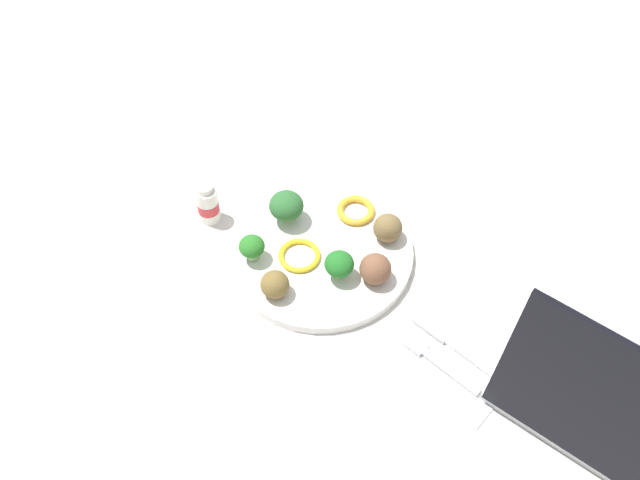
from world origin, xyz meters
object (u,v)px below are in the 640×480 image
at_px(meatball_back_right, 388,228).
at_px(napkin, 449,357).
at_px(pepper_ring_front_right, 299,255).
at_px(fork, 438,361).
at_px(meatball_center, 375,269).
at_px(laptop, 633,409).
at_px(broccoli_floret_front_left, 339,264).
at_px(meatball_near_rim, 276,285).
at_px(plate, 320,252).
at_px(broccoli_floret_center, 286,206).
at_px(knife, 453,344).
at_px(broccoli_floret_mid_left, 252,247).
at_px(pepper_ring_mid_left, 358,212).
at_px(yogurt_bottle, 208,204).

distance_m(meatball_back_right, napkin, 0.21).
bearing_deg(meatball_back_right, pepper_ring_front_right, 54.23).
height_order(meatball_back_right, fork, meatball_back_right).
height_order(meatball_center, laptop, laptop).
bearing_deg(broccoli_floret_front_left, meatball_near_rim, 57.26).
distance_m(plate, meatball_back_right, 0.11).
xyz_separation_m(broccoli_floret_center, napkin, (-0.32, 0.04, -0.05)).
relative_size(meatball_center, pepper_ring_front_right, 0.73).
height_order(meatball_back_right, knife, meatball_back_right).
bearing_deg(meatball_center, plate, 3.11).
height_order(broccoli_floret_mid_left, broccoli_floret_front_left, broccoli_floret_front_left).
bearing_deg(pepper_ring_mid_left, knife, 156.69).
relative_size(broccoli_floret_front_left, fork, 0.38).
relative_size(fork, knife, 0.83).
relative_size(knife, yogurt_bottle, 2.00).
bearing_deg(pepper_ring_mid_left, meatball_near_rim, 89.17).
distance_m(broccoli_floret_front_left, pepper_ring_front_right, 0.07).
height_order(meatball_near_rim, meatball_center, meatball_center).
bearing_deg(broccoli_floret_mid_left, meatball_center, -153.69).
bearing_deg(napkin, pepper_ring_front_right, 0.32).
xyz_separation_m(broccoli_floret_front_left, knife, (-0.19, -0.01, -0.04)).
relative_size(broccoli_floret_mid_left, meatball_center, 0.93).
relative_size(meatball_back_right, meatball_near_rim, 1.06).
xyz_separation_m(pepper_ring_mid_left, yogurt_bottle, (0.19, 0.14, 0.01)).
bearing_deg(broccoli_floret_front_left, pepper_ring_front_right, 7.64).
height_order(meatball_back_right, meatball_center, meatball_center).
height_order(broccoli_floret_mid_left, yogurt_bottle, yogurt_bottle).
height_order(meatball_near_rim, laptop, laptop).
bearing_deg(plate, meatball_back_right, -129.94).
height_order(yogurt_bottle, laptop, laptop).
relative_size(napkin, yogurt_bottle, 2.33).
distance_m(plate, broccoli_floret_center, 0.09).
height_order(pepper_ring_front_right, yogurt_bottle, yogurt_bottle).
distance_m(meatball_back_right, pepper_ring_front_right, 0.14).
xyz_separation_m(broccoli_floret_center, meatball_center, (-0.17, 0.01, -0.01)).
bearing_deg(knife, pepper_ring_front_right, 4.49).
height_order(pepper_ring_mid_left, knife, pepper_ring_mid_left).
relative_size(pepper_ring_front_right, yogurt_bottle, 0.86).
bearing_deg(plate, napkin, 172.98).
xyz_separation_m(pepper_ring_mid_left, knife, (-0.24, 0.10, -0.01)).
height_order(meatball_center, fork, meatball_center).
bearing_deg(laptop, yogurt_bottle, 6.62).
bearing_deg(knife, meatball_near_rim, 20.73).
xyz_separation_m(meatball_center, napkin, (-0.15, 0.04, -0.04)).
bearing_deg(napkin, laptop, -165.65).
relative_size(meatball_near_rim, knife, 0.28).
distance_m(broccoli_floret_front_left, laptop, 0.42).
bearing_deg(pepper_ring_mid_left, broccoli_floret_front_left, 113.16).
bearing_deg(knife, pepper_ring_mid_left, -23.31).
distance_m(broccoli_floret_front_left, meatball_near_rim, 0.09).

